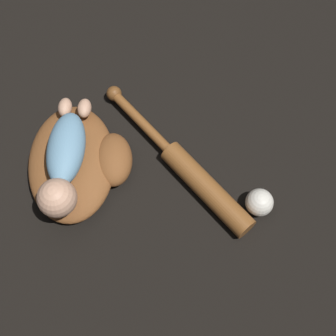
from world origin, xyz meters
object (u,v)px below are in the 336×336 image
(baby_figure, at_px, (64,162))
(baseball_bat, at_px, (191,173))
(baseball, at_px, (259,202))
(baseball_glove, at_px, (79,162))

(baby_figure, bearing_deg, baseball_bat, 66.70)
(baseball, bearing_deg, baseball_glove, -129.32)
(baby_figure, bearing_deg, baseball, 55.84)
(baby_figure, distance_m, baseball_bat, 0.34)
(baseball_glove, xyz_separation_m, baseball, (0.31, 0.38, -0.00))
(baby_figure, distance_m, baseball, 0.51)
(baseball_glove, distance_m, baseball, 0.49)
(baseball_glove, bearing_deg, baseball_bat, 59.02)
(baby_figure, relative_size, baseball_bat, 0.60)
(baby_figure, xyz_separation_m, baseball, (0.28, 0.42, -0.08))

